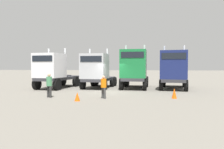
{
  "coord_description": "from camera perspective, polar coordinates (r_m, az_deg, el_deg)",
  "views": [
    {
      "loc": [
        2.94,
        -19.41,
        2.29
      ],
      "look_at": [
        -0.26,
        3.08,
        1.41
      ],
      "focal_mm": 35.17,
      "sensor_mm": 36.0,
      "label": 1
    }
  ],
  "objects": [
    {
      "name": "traffic_cone_far",
      "position": [
        14.55,
        -9.02,
        -5.71
      ],
      "size": [
        0.36,
        0.36,
        0.58
      ],
      "primitive_type": "cone",
      "color": "#F2590C",
      "rests_on": "ground"
    },
    {
      "name": "visitor_with_camera",
      "position": [
        16.55,
        -16.02,
        -2.31
      ],
      "size": [
        0.55,
        0.55,
        1.74
      ],
      "rotation": [
        0.0,
        0.0,
        1.05
      ],
      "color": "#2E2E2E",
      "rests_on": "ground"
    },
    {
      "name": "semi_truck_silver",
      "position": [
        22.24,
        -4.05,
        0.98
      ],
      "size": [
        3.05,
        5.84,
        4.08
      ],
      "rotation": [
        0.0,
        0.0,
        -1.66
      ],
      "color": "#333338",
      "rests_on": "ground"
    },
    {
      "name": "ground",
      "position": [
        19.77,
        -0.51,
        -4.43
      ],
      "size": [
        200.0,
        200.0,
        0.0
      ],
      "primitive_type": "plane",
      "color": "slate"
    },
    {
      "name": "semi_truck_navy",
      "position": [
        21.99,
        15.76,
        1.19
      ],
      "size": [
        3.39,
        6.57,
        4.31
      ],
      "rotation": [
        0.0,
        0.0,
        -1.71
      ],
      "color": "#333338",
      "rests_on": "ground"
    },
    {
      "name": "semi_truck_green",
      "position": [
        21.81,
        5.78,
        1.54
      ],
      "size": [
        2.85,
        5.86,
        4.44
      ],
      "rotation": [
        0.0,
        0.0,
        -1.63
      ],
      "color": "#333338",
      "rests_on": "ground"
    },
    {
      "name": "semi_truck_white",
      "position": [
        22.81,
        -14.91,
        1.04
      ],
      "size": [
        3.39,
        6.73,
        4.11
      ],
      "rotation": [
        0.0,
        0.0,
        -1.71
      ],
      "color": "#333338",
      "rests_on": "ground"
    },
    {
      "name": "visitor_in_hivis",
      "position": [
        15.44,
        -2.19,
        -2.85
      ],
      "size": [
        0.56,
        0.56,
        1.61
      ],
      "rotation": [
        0.0,
        0.0,
        0.72
      ],
      "color": "#3F3F3F",
      "rests_on": "ground"
    },
    {
      "name": "traffic_cone_near",
      "position": [
        16.11,
        15.88,
        -4.74
      ],
      "size": [
        0.36,
        0.36,
        0.72
      ],
      "primitive_type": "cone",
      "color": "#F2590C",
      "rests_on": "ground"
    }
  ]
}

